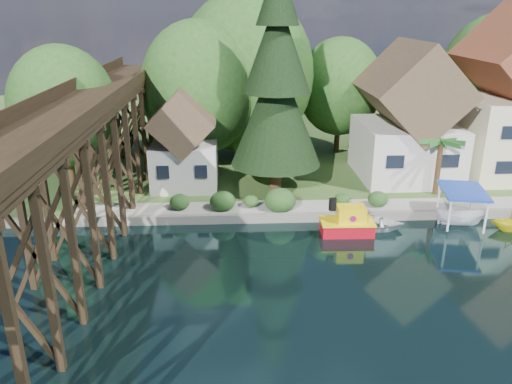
% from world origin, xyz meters
% --- Properties ---
extents(ground, '(140.00, 140.00, 0.00)m').
position_xyz_m(ground, '(0.00, 0.00, 0.00)').
color(ground, black).
rests_on(ground, ground).
extents(bank, '(140.00, 52.00, 0.50)m').
position_xyz_m(bank, '(0.00, 34.00, 0.25)').
color(bank, '#335120').
rests_on(bank, ground).
extents(seawall, '(60.00, 0.40, 0.62)m').
position_xyz_m(seawall, '(4.00, 8.00, 0.31)').
color(seawall, slate).
rests_on(seawall, ground).
extents(promenade, '(50.00, 2.60, 0.06)m').
position_xyz_m(promenade, '(6.00, 9.30, 0.53)').
color(promenade, gray).
rests_on(promenade, bank).
extents(trestle_bridge, '(4.12, 44.18, 9.30)m').
position_xyz_m(trestle_bridge, '(-16.00, 5.17, 5.35)').
color(trestle_bridge, black).
rests_on(trestle_bridge, ground).
extents(house_left, '(7.64, 8.64, 11.02)m').
position_xyz_m(house_left, '(7.00, 16.00, 5.14)').
color(house_left, beige).
rests_on(house_left, bank).
extents(shed, '(5.09, 5.40, 7.85)m').
position_xyz_m(shed, '(-11.00, 14.50, 3.83)').
color(shed, beige).
rests_on(shed, bank).
extents(bg_trees, '(49.90, 13.30, 10.57)m').
position_xyz_m(bg_trees, '(1.00, 21.25, 7.29)').
color(bg_trees, '#382314').
rests_on(bg_trees, bank).
extents(shrubs, '(15.76, 2.47, 1.70)m').
position_xyz_m(shrubs, '(-4.60, 9.26, 1.23)').
color(shrubs, '#1C4117').
rests_on(shrubs, bank).
extents(conifer, '(6.82, 6.82, 16.79)m').
position_xyz_m(conifer, '(-3.96, 13.32, 8.58)').
color(conifer, '#382314').
rests_on(conifer, bank).
extents(palm_tree, '(4.05, 4.05, 4.53)m').
position_xyz_m(palm_tree, '(8.09, 11.63, 4.45)').
color(palm_tree, '#382314').
rests_on(palm_tree, bank).
extents(tugboat, '(3.47, 1.97, 2.49)m').
position_xyz_m(tugboat, '(0.10, 5.93, 0.74)').
color(tugboat, '#A90B18').
rests_on(tugboat, ground).
extents(boat_white_a, '(4.77, 3.82, 0.88)m').
position_xyz_m(boat_white_a, '(1.89, 6.73, 0.44)').
color(boat_white_a, white).
rests_on(boat_white_a, ground).
extents(boat_canopy, '(3.43, 4.40, 2.54)m').
position_xyz_m(boat_canopy, '(7.94, 6.90, 1.09)').
color(boat_canopy, white).
rests_on(boat_canopy, ground).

